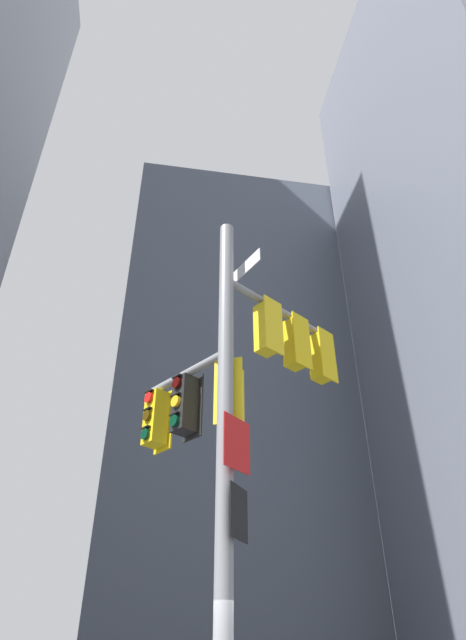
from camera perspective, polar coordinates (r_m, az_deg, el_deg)
The scene contains 2 objects.
building_mid_block at distance 34.77m, azimuth -1.08°, elevation -10.33°, with size 13.36×13.36×31.03m, color #4C5460.
signal_pole_assembly at distance 8.98m, azimuth 0.58°, elevation -8.98°, with size 3.79×2.23×8.96m.
Camera 1 is at (-1.10, -7.49, 1.77)m, focal length 29.55 mm.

